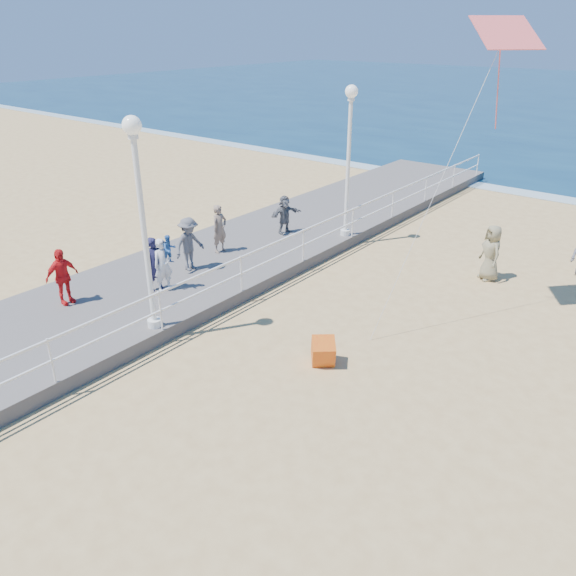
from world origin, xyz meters
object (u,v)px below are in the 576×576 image
Objects in this scene: spectator_3 at (62,277)px; spectator_6 at (220,229)px; spectator_0 at (155,264)px; beach_walker_c at (491,253)px; lamp_post_mid at (141,205)px; lamp_post_far at (349,147)px; toddler_held at (169,249)px; woman_holding_toddler at (163,265)px; spectator_5 at (285,214)px; spectator_2 at (189,244)px; box_kite at (323,353)px.

spectator_6 reaches higher than spectator_3.
spectator_3 is (-1.30, -2.18, 0.00)m from spectator_0.
spectator_3 is at bearing -90.07° from beach_walker_c.
lamp_post_mid reaches higher than spectator_3.
lamp_post_far is 6.25× the size of toddler_held.
spectator_5 is (-0.42, 6.16, -0.08)m from woman_holding_toddler.
spectator_3 is at bearing 174.60° from spectator_6.
lamp_post_mid reaches higher than spectator_2.
spectator_0 is at bearing 142.16° from box_kite.
spectator_0 is 0.94× the size of spectator_2.
box_kite is at bearing -119.82° from spectator_5.
toddler_held is (0.15, 0.15, 0.48)m from woman_holding_toddler.
toddler_held is 0.52× the size of spectator_3.
box_kite is (5.84, 0.26, -0.91)m from spectator_0.
lamp_post_mid is 3.34× the size of woman_holding_toddler.
lamp_post_far reaches higher than spectator_0.
woman_holding_toddler is 2.76m from spectator_3.
spectator_2 is (-0.70, 1.37, -0.41)m from toddler_held.
woman_holding_toddler is at bearing -44.28° from spectator_0.
lamp_post_far reaches higher than spectator_5.
spectator_3 is at bearing 160.27° from woman_holding_toddler.
spectator_0 is at bearing -102.94° from lamp_post_far.
woman_holding_toddler is 3.37m from spectator_6.
spectator_6 is (-0.71, 3.37, 0.02)m from spectator_0.
spectator_5 is at bearing 18.72° from toddler_held.
spectator_0 is 6.29m from spectator_5.
lamp_post_far is 8.97m from box_kite.
spectator_3 is (-1.50, -2.32, 0.02)m from woman_holding_toddler.
spectator_2 is (-0.35, 1.66, 0.05)m from spectator_0.
woman_holding_toddler is at bearing -161.04° from spectator_5.
spectator_2 is 9.62m from beach_walker_c.
spectator_6 is at bearing 29.14° from woman_holding_toddler.
spectator_5 is (-1.94, -1.20, -2.55)m from lamp_post_far.
spectator_2 is at bearing 40.41° from toddler_held.
beach_walker_c is at bearing 40.14° from box_kite.
spectator_6 is 0.91× the size of beach_walker_c.
woman_holding_toddler is at bearing -159.67° from spectator_2.
spectator_6 is at bearing -110.60° from beach_walker_c.
lamp_post_mid is at bearing -124.12° from woman_holding_toddler.
spectator_0 is (-1.72, -7.49, -2.45)m from lamp_post_far.
lamp_post_far is 10.42m from spectator_3.
lamp_post_far is 7.90m from woman_holding_toddler.
spectator_2 is at bearing -167.35° from spectator_6.
woman_holding_toddler reaches higher than spectator_5.
toddler_held is at bearing -38.58° from spectator_0.
spectator_0 is at bearing -92.35° from beach_walker_c.
toddler_held is 0.53× the size of spectator_0.
spectator_2 is at bearing 24.88° from spectator_0.
spectator_2 reaches higher than toddler_held.
woman_holding_toddler is 1.62m from spectator_2.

